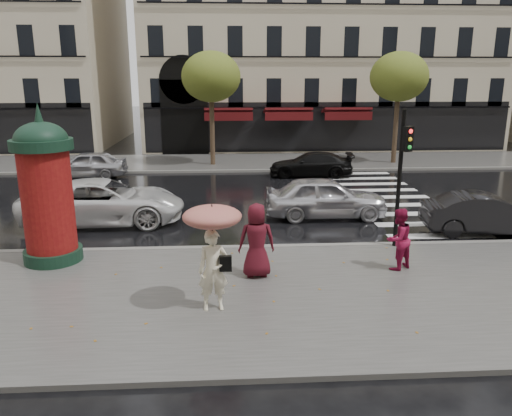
{
  "coord_description": "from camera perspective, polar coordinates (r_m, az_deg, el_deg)",
  "views": [
    {
      "loc": [
        -1.19,
        -11.64,
        5.24
      ],
      "look_at": [
        -0.4,
        1.5,
        1.74
      ],
      "focal_mm": 35.0,
      "sensor_mm": 36.0,
      "label": 1
    }
  ],
  "objects": [
    {
      "name": "ground",
      "position": [
        12.82,
        2.23,
        -9.26
      ],
      "size": [
        160.0,
        160.0,
        0.0
      ],
      "primitive_type": "plane",
      "color": "black",
      "rests_on": "ground"
    },
    {
      "name": "near_sidewalk",
      "position": [
        12.35,
        2.46,
        -9.95
      ],
      "size": [
        90.0,
        7.0,
        0.12
      ],
      "primitive_type": "cube",
      "color": "#474744",
      "rests_on": "ground"
    },
    {
      "name": "far_sidewalk",
      "position": [
        31.1,
        -1.19,
        5.28
      ],
      "size": [
        90.0,
        6.0,
        0.12
      ],
      "primitive_type": "cube",
      "color": "#474744",
      "rests_on": "ground"
    },
    {
      "name": "near_kerb",
      "position": [
        15.57,
        1.16,
        -4.52
      ],
      "size": [
        90.0,
        0.25,
        0.14
      ],
      "primitive_type": "cube",
      "color": "slate",
      "rests_on": "ground"
    },
    {
      "name": "far_kerb",
      "position": [
        28.15,
        -0.95,
        4.28
      ],
      "size": [
        90.0,
        0.25,
        0.14
      ],
      "primitive_type": "cube",
      "color": "slate",
      "rests_on": "ground"
    },
    {
      "name": "zebra_crossing",
      "position": [
        23.03,
        14.87,
        1.22
      ],
      "size": [
        3.6,
        11.75,
        0.01
      ],
      "primitive_type": "cube",
      "color": "silver",
      "rests_on": "ground"
    },
    {
      "name": "tree_far_left",
      "position": [
        29.65,
        -5.16,
        14.67
      ],
      "size": [
        3.4,
        3.4,
        6.64
      ],
      "color": "#38281C",
      "rests_on": "ground"
    },
    {
      "name": "tree_far_right",
      "position": [
        31.35,
        16.04,
        14.18
      ],
      "size": [
        3.4,
        3.4,
        6.64
      ],
      "color": "#38281C",
      "rests_on": "ground"
    },
    {
      "name": "woman_umbrella",
      "position": [
        10.97,
        -4.96,
        -3.68
      ],
      "size": [
        1.29,
        1.29,
        2.49
      ],
      "color": "#F7EDCB",
      "rests_on": "near_sidewalk"
    },
    {
      "name": "woman_red",
      "position": [
        14.04,
        15.94,
        -3.43
      ],
      "size": [
        1.04,
        0.98,
        1.7
      ],
      "primitive_type": "imported",
      "rotation": [
        0.0,
        0.0,
        3.7
      ],
      "color": "maroon",
      "rests_on": "near_sidewalk"
    },
    {
      "name": "man_burgundy",
      "position": [
        12.99,
        0.08,
        -3.71
      ],
      "size": [
        0.99,
        0.67,
        1.96
      ],
      "primitive_type": "imported",
      "rotation": [
        0.0,
        0.0,
        3.19
      ],
      "color": "#4F0F1A",
      "rests_on": "near_sidewalk"
    },
    {
      "name": "morris_column",
      "position": [
        14.95,
        -22.85,
        2.15
      ],
      "size": [
        1.65,
        1.65,
        4.45
      ],
      "color": "black",
      "rests_on": "near_sidewalk"
    },
    {
      "name": "traffic_light",
      "position": [
        15.5,
        16.36,
        4.67
      ],
      "size": [
        0.31,
        0.41,
        4.18
      ],
      "color": "black",
      "rests_on": "near_sidewalk"
    },
    {
      "name": "car_silver",
      "position": [
        19.1,
        7.94,
        1.23
      ],
      "size": [
        4.62,
        1.91,
        1.57
      ],
      "primitive_type": "imported",
      "rotation": [
        0.0,
        0.0,
        1.56
      ],
      "color": "silver",
      "rests_on": "ground"
    },
    {
      "name": "car_darkgrey",
      "position": [
        18.69,
        24.84,
        -0.62
      ],
      "size": [
        4.37,
        2.02,
        1.39
      ],
      "primitive_type": "imported",
      "rotation": [
        0.0,
        0.0,
        1.44
      ],
      "color": "black",
      "rests_on": "ground"
    },
    {
      "name": "car_white",
      "position": [
        18.99,
        -17.0,
        0.7
      ],
      "size": [
        5.92,
        2.97,
        1.61
      ],
      "primitive_type": "imported",
      "rotation": [
        0.0,
        0.0,
        1.62
      ],
      "color": "silver",
      "rests_on": "ground"
    },
    {
      "name": "car_black",
      "position": [
        27.02,
        6.29,
        4.98
      ],
      "size": [
        4.6,
        2.26,
        1.29
      ],
      "primitive_type": "imported",
      "rotation": [
        0.0,
        0.0,
        -1.68
      ],
      "color": "black",
      "rests_on": "ground"
    },
    {
      "name": "car_far_silver",
      "position": [
        27.9,
        -18.83,
        4.73
      ],
      "size": [
        4.2,
        1.76,
        1.42
      ],
      "primitive_type": "imported",
      "rotation": [
        0.0,
        0.0,
        -1.55
      ],
      "color": "#B0B0B5",
      "rests_on": "ground"
    }
  ]
}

